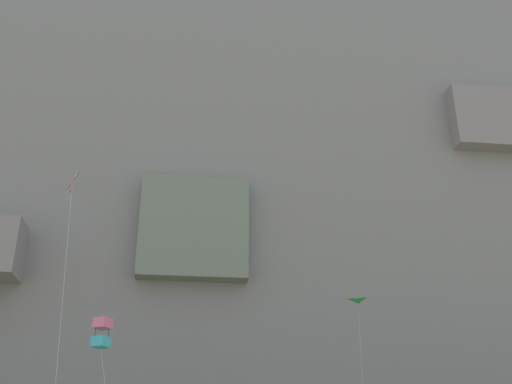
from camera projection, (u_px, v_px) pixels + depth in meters
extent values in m
cube|color=gray|center=(193.00, 228.00, 69.64)|extent=(180.00, 29.55, 58.29)
cube|color=slate|center=(194.00, 231.00, 53.63)|extent=(9.20, 2.92, 9.05)
cube|color=gray|center=(511.00, 126.00, 62.59)|extent=(13.23, 4.01, 6.60)
pyramid|color=green|center=(359.00, 308.00, 43.63)|extent=(1.17, 0.96, 0.29)
cube|color=green|center=(358.00, 308.00, 43.35)|extent=(0.15, 0.31, 0.34)
cube|color=pink|center=(103.00, 323.00, 30.32)|extent=(0.97, 0.97, 0.49)
cube|color=#38B2D1|center=(101.00, 342.00, 29.93)|extent=(0.97, 0.97, 0.49)
cylinder|color=black|center=(109.00, 333.00, 30.16)|extent=(0.02, 0.02, 1.33)
cylinder|color=black|center=(95.00, 333.00, 30.09)|extent=(0.02, 0.02, 1.33)
cube|color=pink|center=(73.00, 181.00, 31.97)|extent=(0.48, 1.50, 1.46)
cylinder|color=black|center=(73.00, 181.00, 31.97)|extent=(0.46, 0.36, 1.15)
cube|color=red|center=(71.00, 191.00, 31.72)|extent=(0.10, 0.17, 0.09)
cube|color=#8CCC33|center=(70.00, 197.00, 31.59)|extent=(0.12, 0.16, 0.09)
cube|color=#38B2D1|center=(69.00, 203.00, 31.45)|extent=(0.13, 0.15, 0.09)
cylinder|color=silver|center=(59.00, 340.00, 25.81)|extent=(1.88, 5.72, 16.97)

